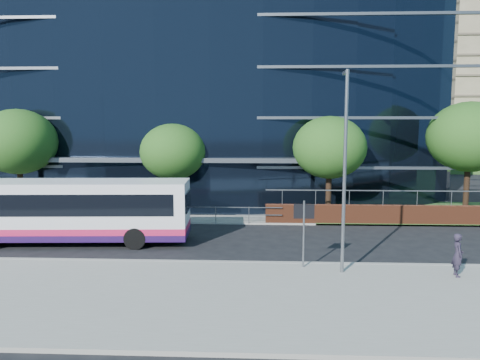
{
  "coord_description": "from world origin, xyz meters",
  "views": [
    {
      "loc": [
        2.75,
        -20.56,
        6.17
      ],
      "look_at": [
        1.42,
        8.0,
        2.58
      ],
      "focal_mm": 35.0,
      "sensor_mm": 36.0,
      "label": 1
    }
  ],
  "objects_px": {
    "tree_far_c": "(330,148)",
    "city_bus": "(74,210)",
    "tree_far_a": "(18,142)",
    "tree_far_d": "(470,137)",
    "tree_far_b": "(173,152)",
    "pedestrian": "(458,255)",
    "tree_dist_e": "(429,134)",
    "streetlight_east": "(345,166)",
    "street_sign": "(304,220)"
  },
  "relations": [
    {
      "from": "tree_dist_e",
      "to": "city_bus",
      "type": "height_order",
      "value": "tree_dist_e"
    },
    {
      "from": "tree_far_d",
      "to": "pedestrian",
      "type": "distance_m",
      "value": 14.3
    },
    {
      "from": "streetlight_east",
      "to": "tree_far_d",
      "type": "bearing_deg",
      "value": 50.6
    },
    {
      "from": "tree_dist_e",
      "to": "street_sign",
      "type": "bearing_deg",
      "value": -115.12
    },
    {
      "from": "street_sign",
      "to": "tree_far_a",
      "type": "distance_m",
      "value": 20.63
    },
    {
      "from": "tree_far_c",
      "to": "city_bus",
      "type": "relative_size",
      "value": 0.55
    },
    {
      "from": "tree_far_a",
      "to": "tree_far_d",
      "type": "distance_m",
      "value": 29.02
    },
    {
      "from": "tree_far_c",
      "to": "streetlight_east",
      "type": "xyz_separation_m",
      "value": [
        -1.0,
        -11.17,
        -0.1
      ]
    },
    {
      "from": "tree_far_b",
      "to": "pedestrian",
      "type": "distance_m",
      "value": 18.27
    },
    {
      "from": "pedestrian",
      "to": "tree_far_a",
      "type": "bearing_deg",
      "value": 67.49
    },
    {
      "from": "tree_far_b",
      "to": "tree_dist_e",
      "type": "height_order",
      "value": "tree_dist_e"
    },
    {
      "from": "tree_far_a",
      "to": "city_bus",
      "type": "height_order",
      "value": "tree_far_a"
    },
    {
      "from": "streetlight_east",
      "to": "tree_far_c",
      "type": "bearing_deg",
      "value": 84.89
    },
    {
      "from": "street_sign",
      "to": "streetlight_east",
      "type": "distance_m",
      "value": 2.8
    },
    {
      "from": "tree_far_a",
      "to": "city_bus",
      "type": "relative_size",
      "value": 0.59
    },
    {
      "from": "tree_far_c",
      "to": "city_bus",
      "type": "distance_m",
      "value": 15.54
    },
    {
      "from": "city_bus",
      "to": "pedestrian",
      "type": "xyz_separation_m",
      "value": [
        17.14,
        -4.78,
        -0.69
      ]
    },
    {
      "from": "tree_far_d",
      "to": "pedestrian",
      "type": "relative_size",
      "value": 4.37
    },
    {
      "from": "tree_far_b",
      "to": "pedestrian",
      "type": "bearing_deg",
      "value": -41.79
    },
    {
      "from": "tree_far_c",
      "to": "pedestrian",
      "type": "xyz_separation_m",
      "value": [
        3.41,
        -11.48,
        -3.53
      ]
    },
    {
      "from": "tree_far_b",
      "to": "tree_far_d",
      "type": "relative_size",
      "value": 0.81
    },
    {
      "from": "tree_dist_e",
      "to": "city_bus",
      "type": "relative_size",
      "value": 0.55
    },
    {
      "from": "tree_far_d",
      "to": "pedestrian",
      "type": "height_order",
      "value": "tree_far_d"
    },
    {
      "from": "tree_far_d",
      "to": "city_bus",
      "type": "height_order",
      "value": "tree_far_d"
    },
    {
      "from": "tree_far_b",
      "to": "tree_dist_e",
      "type": "distance_m",
      "value": 40.74
    },
    {
      "from": "tree_dist_e",
      "to": "tree_far_c",
      "type": "bearing_deg",
      "value": -118.74
    },
    {
      "from": "tree_far_a",
      "to": "tree_far_c",
      "type": "distance_m",
      "value": 20.0
    },
    {
      "from": "street_sign",
      "to": "tree_far_b",
      "type": "height_order",
      "value": "tree_far_b"
    },
    {
      "from": "tree_far_c",
      "to": "tree_dist_e",
      "type": "height_order",
      "value": "same"
    },
    {
      "from": "tree_far_b",
      "to": "city_bus",
      "type": "xyz_separation_m",
      "value": [
        -3.73,
        -7.2,
        -2.52
      ]
    },
    {
      "from": "tree_far_a",
      "to": "tree_far_b",
      "type": "distance_m",
      "value": 10.03
    },
    {
      "from": "tree_far_a",
      "to": "city_bus",
      "type": "xyz_separation_m",
      "value": [
        6.27,
        -6.7,
        -3.17
      ]
    },
    {
      "from": "street_sign",
      "to": "tree_far_b",
      "type": "xyz_separation_m",
      "value": [
        -7.5,
        11.09,
        2.06
      ]
    },
    {
      "from": "tree_far_b",
      "to": "tree_far_d",
      "type": "bearing_deg",
      "value": 1.51
    },
    {
      "from": "streetlight_east",
      "to": "city_bus",
      "type": "xyz_separation_m",
      "value": [
        -12.73,
        4.47,
        -2.75
      ]
    },
    {
      "from": "tree_far_b",
      "to": "city_bus",
      "type": "distance_m",
      "value": 8.49
    },
    {
      "from": "street_sign",
      "to": "pedestrian",
      "type": "bearing_deg",
      "value": -8.61
    },
    {
      "from": "tree_far_d",
      "to": "tree_dist_e",
      "type": "distance_m",
      "value": 31.06
    },
    {
      "from": "tree_far_b",
      "to": "city_bus",
      "type": "height_order",
      "value": "tree_far_b"
    },
    {
      "from": "tree_far_c",
      "to": "city_bus",
      "type": "xyz_separation_m",
      "value": [
        -13.73,
        -6.7,
        -2.84
      ]
    },
    {
      "from": "tree_far_b",
      "to": "tree_far_c",
      "type": "distance_m",
      "value": 10.02
    },
    {
      "from": "streetlight_east",
      "to": "city_bus",
      "type": "distance_m",
      "value": 13.77
    },
    {
      "from": "street_sign",
      "to": "tree_far_d",
      "type": "relative_size",
      "value": 0.38
    },
    {
      "from": "tree_far_c",
      "to": "tree_dist_e",
      "type": "relative_size",
      "value": 1.0
    },
    {
      "from": "tree_dist_e",
      "to": "pedestrian",
      "type": "relative_size",
      "value": 3.82
    },
    {
      "from": "street_sign",
      "to": "tree_dist_e",
      "type": "xyz_separation_m",
      "value": [
        19.5,
        41.59,
        2.39
      ]
    },
    {
      "from": "pedestrian",
      "to": "tree_far_d",
      "type": "bearing_deg",
      "value": -20.52
    },
    {
      "from": "tree_far_c",
      "to": "tree_far_b",
      "type": "bearing_deg",
      "value": 177.14
    },
    {
      "from": "tree_far_c",
      "to": "streetlight_east",
      "type": "distance_m",
      "value": 11.22
    },
    {
      "from": "tree_far_c",
      "to": "streetlight_east",
      "type": "relative_size",
      "value": 0.81
    }
  ]
}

